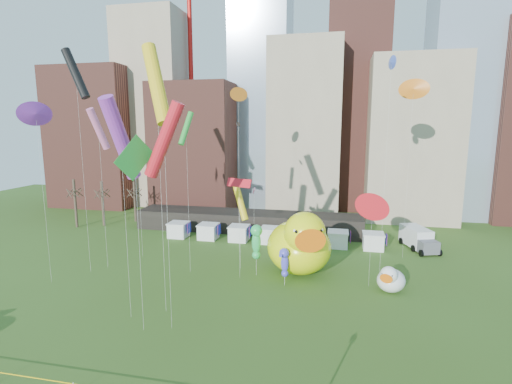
% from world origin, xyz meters
% --- Properties ---
extents(skyline, '(101.00, 23.00, 68.00)m').
position_xyz_m(skyline, '(2.25, 61.06, 21.44)').
color(skyline, brown).
rests_on(skyline, ground).
extents(pavilion, '(38.00, 6.00, 3.20)m').
position_xyz_m(pavilion, '(-4.00, 42.00, 1.60)').
color(pavilion, black).
rests_on(pavilion, ground).
extents(vendor_tents, '(33.24, 2.80, 2.40)m').
position_xyz_m(vendor_tents, '(1.02, 36.00, 1.11)').
color(vendor_tents, white).
rests_on(vendor_tents, ground).
extents(bare_trees, '(8.44, 6.44, 8.50)m').
position_xyz_m(bare_trees, '(-30.17, 40.54, 4.01)').
color(bare_trees, '#382B21').
rests_on(bare_trees, ground).
extents(big_duck, '(10.10, 11.51, 8.09)m').
position_xyz_m(big_duck, '(6.53, 24.41, 3.71)').
color(big_duck, '#F3FF0D').
rests_on(big_duck, ground).
extents(small_duck, '(4.01, 4.44, 3.10)m').
position_xyz_m(small_duck, '(16.55, 21.21, 1.42)').
color(small_duck, white).
rests_on(small_duck, ground).
extents(seahorse_green, '(1.78, 2.02, 6.24)m').
position_xyz_m(seahorse_green, '(1.53, 22.76, 4.50)').
color(seahorse_green, silver).
rests_on(seahorse_green, ground).
extents(seahorse_purple, '(1.43, 1.61, 4.36)m').
position_xyz_m(seahorse_purple, '(5.23, 20.48, 2.99)').
color(seahorse_purple, silver).
rests_on(seahorse_purple, ground).
extents(box_truck, '(4.61, 7.50, 3.00)m').
position_xyz_m(box_truck, '(22.36, 37.66, 1.54)').
color(box_truck, white).
rests_on(box_truck, ground).
extents(kite_0, '(3.10, 1.48, 11.76)m').
position_xyz_m(kite_0, '(-0.19, 21.55, 11.24)').
color(kite_0, silver).
rests_on(kite_0, ground).
extents(kite_1, '(0.66, 1.94, 9.29)m').
position_xyz_m(kite_1, '(-0.35, 30.25, 8.91)').
color(kite_1, silver).
rests_on(kite_1, ground).
extents(kite_2, '(3.48, 1.48, 26.27)m').
position_xyz_m(kite_2, '(-18.63, 19.83, 23.39)').
color(kite_2, silver).
rests_on(kite_2, ground).
extents(kite_3, '(1.76, 3.36, 16.94)m').
position_xyz_m(kite_3, '(-5.52, 8.53, 14.92)').
color(kite_3, silver).
rests_on(kite_3, ground).
extents(kite_4, '(2.66, 2.37, 10.98)m').
position_xyz_m(kite_4, '(-0.85, 24.56, 8.61)').
color(kite_4, silver).
rests_on(kite_4, ground).
extents(kite_5, '(3.05, 2.50, 15.55)m').
position_xyz_m(kite_5, '(-15.13, 26.30, 14.95)').
color(kite_5, silver).
rests_on(kite_5, ground).
extents(kite_6, '(2.50, 1.26, 23.49)m').
position_xyz_m(kite_6, '(19.64, 33.20, 22.18)').
color(kite_6, silver).
rests_on(kite_6, ground).
extents(kite_7, '(1.77, 4.46, 20.18)m').
position_xyz_m(kite_7, '(-7.82, 10.44, 16.49)').
color(kite_7, silver).
rests_on(kite_7, ground).
extents(kite_8, '(2.47, 2.21, 10.50)m').
position_xyz_m(kite_8, '(14.43, 22.40, 9.02)').
color(kite_8, silver).
rests_on(kite_8, ground).
extents(kite_9, '(1.54, 3.06, 19.74)m').
position_xyz_m(kite_9, '(-17.44, 21.62, 17.23)').
color(kite_9, silver).
rests_on(kite_9, ground).
extents(kite_10, '(0.31, 1.63, 18.05)m').
position_xyz_m(kite_10, '(-2.56, 30.54, 17.41)').
color(kite_10, silver).
rests_on(kite_10, ground).
extents(kite_11, '(1.59, 2.35, 19.26)m').
position_xyz_m(kite_11, '(-6.60, 22.25, 17.29)').
color(kite_11, silver).
rests_on(kite_11, ground).
extents(kite_12, '(3.97, 3.87, 24.85)m').
position_xyz_m(kite_12, '(-5.15, 12.24, 21.19)').
color(kite_12, silver).
rests_on(kite_12, ground).
extents(kite_13, '(0.51, 1.40, 24.68)m').
position_xyz_m(kite_13, '(15.59, 22.99, 23.77)').
color(kite_13, silver).
rests_on(kite_13, ground).
extents(kite_14, '(1.46, 1.60, 22.86)m').
position_xyz_m(kite_14, '(-3.13, 32.92, 21.83)').
color(kite_14, silver).
rests_on(kite_14, ground).
extents(kite_15, '(1.22, 2.50, 20.15)m').
position_xyz_m(kite_15, '(-20.89, 15.89, 18.85)').
color(kite_15, silver).
rests_on(kite_15, ground).
extents(kite_16, '(3.75, 1.15, 19.65)m').
position_xyz_m(kite_16, '(-3.27, 9.38, 16.47)').
color(kite_16, silver).
rests_on(kite_16, ground).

